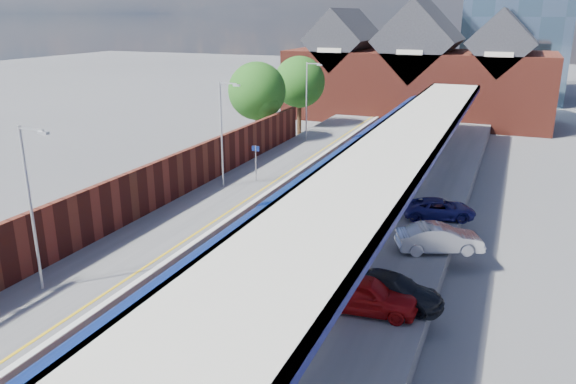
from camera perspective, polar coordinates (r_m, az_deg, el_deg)
name	(u,v)px	position (r m, az deg, el deg)	size (l,w,h in m)	color
ground	(349,180)	(43.19, 6.21, 1.26)	(240.00, 240.00, 0.00)	#5B5B5E
ballast_bed	(303,222)	(34.15, 1.50, -3.07)	(6.00, 76.00, 0.06)	#473D33
rails	(303,221)	(34.12, 1.51, -2.93)	(4.51, 76.00, 0.14)	slate
left_platform	(223,204)	(36.18, -6.66, -1.19)	(5.00, 76.00, 1.00)	#565659
right_platform	(402,228)	(32.50, 11.47, -3.65)	(6.00, 76.00, 1.00)	#565659
coping_left	(256,200)	(34.98, -3.31, -0.86)	(0.30, 76.00, 0.05)	silver
coping_right	(353,213)	(32.90, 6.66, -2.17)	(0.30, 76.00, 0.05)	silver
yellow_line	(247,200)	(35.24, -4.19, -0.77)	(0.14, 76.00, 0.01)	yellow
train	(367,157)	(41.61, 8.02, 3.58)	(2.88, 65.91, 3.45)	navy
canopy	(404,139)	(33.09, 11.75, 5.31)	(4.50, 52.00, 4.48)	navy
lamp_post_b	(32,200)	(24.76, -24.54, -0.71)	(1.48, 0.18, 7.00)	#A5A8AA
lamp_post_c	(223,128)	(37.12, -6.60, 6.48)	(1.48, 0.18, 7.00)	#A5A8AA
lamp_post_d	(308,96)	(51.53, 2.04, 9.70)	(1.48, 0.18, 7.00)	#A5A8AA
platform_sign	(256,157)	(38.75, -3.29, 3.55)	(0.55, 0.08, 2.50)	#A5A8AA
brick_wall	(122,200)	(31.88, -16.48, -0.74)	(0.35, 50.00, 3.86)	maroon
station_building	(417,73)	(69.14, 13.02, 11.68)	(30.00, 12.12, 13.78)	maroon
tree_near	(258,93)	(51.09, -3.05, 10.02)	(5.20, 5.20, 8.10)	#382314
tree_far	(301,84)	(58.00, 1.28, 10.96)	(5.20, 5.20, 8.10)	#382314
parked_car_red	(364,294)	(22.37, 7.71, -10.22)	(1.70, 4.22, 1.44)	#9B0C0D
parked_car_silver	(439,238)	(28.36, 15.13, -4.58)	(1.45, 4.15, 1.37)	silver
parked_car_dark	(394,289)	(23.18, 10.68, -9.69)	(1.65, 4.06, 1.18)	black
parked_car_blue	(439,209)	(32.96, 15.08, -1.64)	(1.88, 4.07, 1.13)	navy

